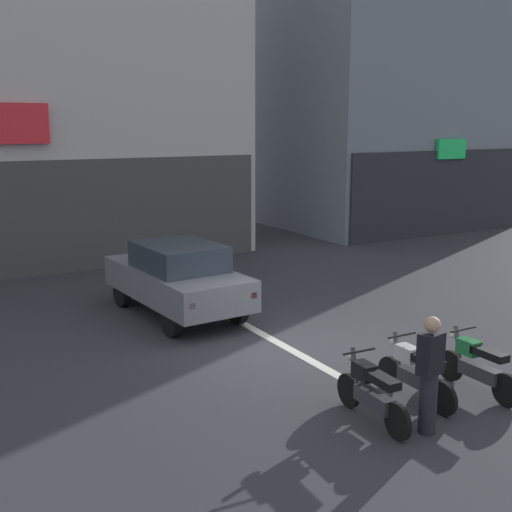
# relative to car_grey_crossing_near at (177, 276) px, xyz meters

# --- Properties ---
(ground_plane) EXTENTS (120.00, 120.00, 0.00)m
(ground_plane) POSITION_rel_car_grey_crossing_near_xyz_m (0.96, -3.09, -0.89)
(ground_plane) COLOR #333338
(lane_centre_line) EXTENTS (0.20, 18.00, 0.01)m
(lane_centre_line) POSITION_rel_car_grey_crossing_near_xyz_m (0.96, 2.91, -0.88)
(lane_centre_line) COLOR silver
(lane_centre_line) RESTS_ON ground
(building_mid_block) EXTENTS (10.64, 7.81, 15.92)m
(building_mid_block) POSITION_rel_car_grey_crossing_near_xyz_m (-0.17, 9.30, 7.06)
(building_mid_block) COLOR silver
(building_mid_block) RESTS_ON ground
(building_far_right) EXTENTS (9.03, 9.34, 13.52)m
(building_far_right) POSITION_rel_car_grey_crossing_near_xyz_m (12.83, 9.30, 5.86)
(building_far_right) COLOR gray
(building_far_right) RESTS_ON ground
(car_grey_crossing_near) EXTENTS (2.02, 4.20, 1.64)m
(car_grey_crossing_near) POSITION_rel_car_grey_crossing_near_xyz_m (0.00, 0.00, 0.00)
(car_grey_crossing_near) COLOR black
(car_grey_crossing_near) RESTS_ON ground
(motorcycle_black_row_leftmost) EXTENTS (0.55, 1.67, 0.98)m
(motorcycle_black_row_leftmost) POSITION_rel_car_grey_crossing_near_xyz_m (0.33, -6.21, -0.43)
(motorcycle_black_row_leftmost) COLOR black
(motorcycle_black_row_leftmost) RESTS_ON ground
(motorcycle_white_row_left_mid) EXTENTS (0.55, 1.67, 0.98)m
(motorcycle_white_row_left_mid) POSITION_rel_car_grey_crossing_near_xyz_m (1.38, -5.98, -0.43)
(motorcycle_white_row_left_mid) COLOR black
(motorcycle_white_row_left_mid) RESTS_ON ground
(motorcycle_green_row_centre) EXTENTS (0.55, 1.67, 0.98)m
(motorcycle_green_row_centre) POSITION_rel_car_grey_crossing_near_xyz_m (2.43, -6.25, -0.43)
(motorcycle_green_row_centre) COLOR black
(motorcycle_green_row_centre) RESTS_ON ground
(person_by_motorcycles) EXTENTS (0.39, 0.28, 1.67)m
(person_by_motorcycles) POSITION_rel_car_grey_crossing_near_xyz_m (0.78, -6.85, -0.03)
(person_by_motorcycles) COLOR #23232D
(person_by_motorcycles) RESTS_ON ground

